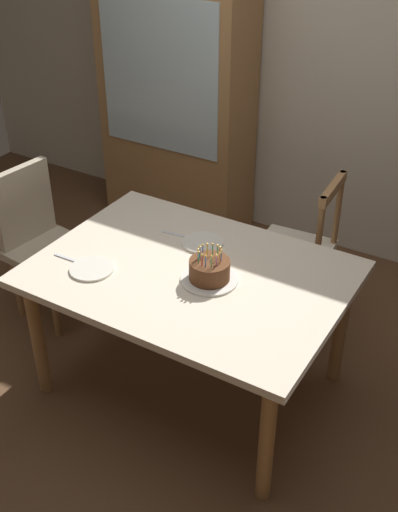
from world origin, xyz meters
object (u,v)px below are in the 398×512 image
object	(u,v)px
dining_table	(190,284)
chair_upholstered	(40,236)
birthday_cake	(209,271)
plate_near_celebrant	(92,269)
chair_spindle_back	(297,252)
china_cabinet	(177,102)
plate_far_side	(203,243)

from	to	relation	value
dining_table	chair_upholstered	bearing A→B (deg)	173.75
birthday_cake	plate_near_celebrant	xyz separation A→B (m)	(-0.54, -0.22, -0.05)
plate_near_celebrant	chair_upholstered	world-z (taller)	chair_upholstered
chair_spindle_back	chair_upholstered	world-z (taller)	same
chair_upholstered	china_cabinet	world-z (taller)	china_cabinet
dining_table	china_cabinet	xyz separation A→B (m)	(-1.07, 1.56, 0.28)
chair_spindle_back	china_cabinet	bearing A→B (deg)	152.01
dining_table	chair_spindle_back	world-z (taller)	chair_spindle_back
birthday_cake	chair_upholstered	xyz separation A→B (m)	(-1.27, 0.15, -0.27)
plate_near_celebrant	chair_spindle_back	distance (m)	1.32
chair_spindle_back	plate_near_celebrant	bearing A→B (deg)	-119.53
dining_table	plate_near_celebrant	size ratio (longest dim) A/B	6.91
dining_table	china_cabinet	world-z (taller)	china_cabinet
chair_spindle_back	chair_upholstered	size ratio (longest dim) A/B	1.00
chair_spindle_back	china_cabinet	world-z (taller)	china_cabinet
plate_near_celebrant	dining_table	bearing A→B (deg)	30.63
birthday_cake	chair_spindle_back	world-z (taller)	chair_spindle_back
dining_table	plate_near_celebrant	distance (m)	0.49
plate_far_side	china_cabinet	xyz separation A→B (m)	(-1.00, 1.31, 0.19)
plate_near_celebrant	birthday_cake	bearing A→B (deg)	22.21
chair_spindle_back	plate_far_side	bearing A→B (deg)	-115.06
dining_table	chair_spindle_back	size ratio (longest dim) A/B	1.60
plate_near_celebrant	plate_far_side	world-z (taller)	same
chair_spindle_back	chair_upholstered	distance (m)	1.56
plate_far_side	plate_near_celebrant	bearing A→B (deg)	-124.64
chair_spindle_back	dining_table	bearing A→B (deg)	-103.92
birthday_cake	plate_near_celebrant	world-z (taller)	birthday_cake
birthday_cake	china_cabinet	bearing A→B (deg)	127.11
plate_near_celebrant	plate_far_side	size ratio (longest dim) A/B	1.00
chair_spindle_back	chair_upholstered	xyz separation A→B (m)	(-1.36, -0.75, 0.07)
dining_table	chair_upholstered	distance (m)	1.16
plate_near_celebrant	chair_upholstered	size ratio (longest dim) A/B	0.23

